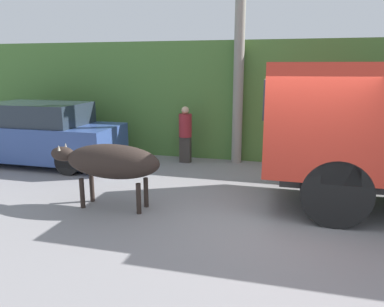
{
  "coord_description": "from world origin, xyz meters",
  "views": [
    {
      "loc": [
        -0.04,
        -6.45,
        2.66
      ],
      "look_at": [
        -1.85,
        0.33,
        1.01
      ],
      "focal_mm": 35.0,
      "sensor_mm": 36.0,
      "label": 1
    }
  ],
  "objects": [
    {
      "name": "parked_suv",
      "position": [
        -6.74,
        2.2,
        0.81
      ],
      "size": [
        4.64,
        1.76,
        1.69
      ],
      "rotation": [
        0.0,
        0.0,
        -0.02
      ],
      "color": "#334C8C",
      "rests_on": "ground_plane"
    },
    {
      "name": "brown_cow",
      "position": [
        -3.28,
        -0.28,
        0.9
      ],
      "size": [
        2.23,
        0.66,
        1.24
      ],
      "rotation": [
        0.0,
        0.0,
        -0.21
      ],
      "color": "#2D231E",
      "rests_on": "ground_plane"
    },
    {
      "name": "hillside_embankment",
      "position": [
        0.0,
        7.37,
        1.67
      ],
      "size": [
        32.0,
        6.79,
        3.34
      ],
      "color": "#4C7A38",
      "rests_on": "ground_plane"
    },
    {
      "name": "utility_pole",
      "position": [
        -1.47,
        3.74,
        2.93
      ],
      "size": [
        0.9,
        0.28,
        5.68
      ],
      "color": "gray",
      "rests_on": "ground_plane"
    },
    {
      "name": "pedestrian_on_hill",
      "position": [
        -2.85,
        3.39,
        0.85
      ],
      "size": [
        0.37,
        0.37,
        1.57
      ],
      "rotation": [
        0.0,
        0.0,
        3.12
      ],
      "color": "#38332D",
      "rests_on": "ground_plane"
    },
    {
      "name": "ground_plane",
      "position": [
        0.0,
        0.0,
        0.0
      ],
      "size": [
        60.0,
        60.0,
        0.0
      ],
      "primitive_type": "plane",
      "color": "gray"
    }
  ]
}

